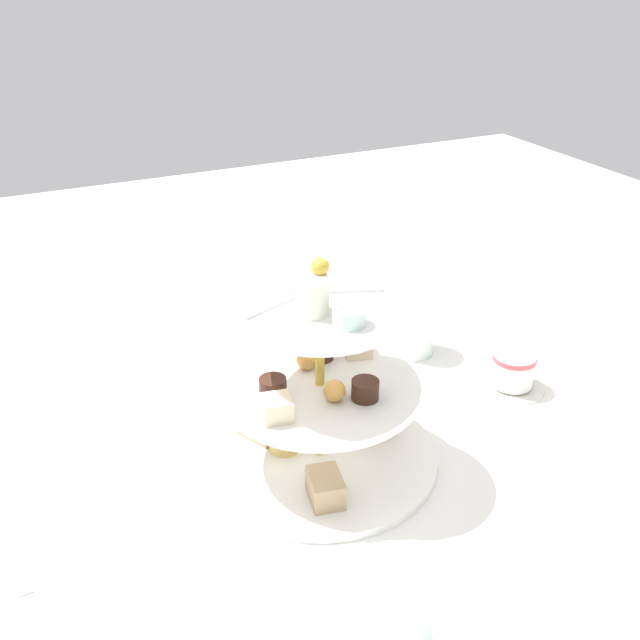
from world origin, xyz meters
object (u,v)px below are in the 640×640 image
teacup_with_saucer (513,372)px  butter_knife_right (626,509)px  water_glass_tall_right (396,624)px  water_glass_short_left (413,328)px  tiered_serving_stand (319,403)px  butter_knife_left (13,536)px  water_glass_mid_back (230,332)px

teacup_with_saucer → butter_knife_right: size_ratio=0.53×
water_glass_tall_right → butter_knife_right: size_ratio=0.67×
water_glass_tall_right → water_glass_short_left: water_glass_tall_right is taller
tiered_serving_stand → water_glass_tall_right: 0.29m
tiered_serving_stand → butter_knife_right: bearing=139.8°
teacup_with_saucer → butter_knife_left: size_ratio=0.53×
water_glass_short_left → teacup_with_saucer: bearing=116.1°
water_glass_tall_right → teacup_with_saucer: bearing=-139.9°
water_glass_tall_right → butter_knife_left: 0.41m
water_glass_short_left → butter_knife_left: 0.59m
butter_knife_right → tiered_serving_stand: bearing=82.6°
teacup_with_saucer → water_glass_mid_back: 0.39m
water_glass_short_left → teacup_with_saucer: 0.16m
butter_knife_left → water_glass_mid_back: water_glass_mid_back is taller
water_glass_mid_back → butter_knife_right: bearing=120.0°
water_glass_short_left → butter_knife_left: water_glass_short_left is taller
water_glass_mid_back → water_glass_tall_right: bearing=84.8°
butter_knife_left → water_glass_short_left: bearing=102.7°
tiered_serving_stand → water_glass_tall_right: bearing=76.8°
water_glass_mid_back → water_glass_short_left: bearing=160.7°
tiered_serving_stand → butter_knife_right: (-0.26, 0.22, -0.08)m
tiered_serving_stand → water_glass_mid_back: 0.26m
tiered_serving_stand → teacup_with_saucer: size_ratio=3.05×
teacup_with_saucer → water_glass_mid_back: water_glass_mid_back is taller
water_glass_tall_right → water_glass_short_left: 0.54m
butter_knife_left → butter_knife_right: size_ratio=1.00×
butter_knife_right → water_glass_short_left: bearing=36.7°
water_glass_tall_right → water_glass_short_left: size_ratio=1.44×
teacup_with_saucer → butter_knife_left: bearing=0.7°
water_glass_tall_right → water_glass_mid_back: water_glass_tall_right is taller
water_glass_tall_right → water_glass_short_left: (-0.30, -0.45, -0.02)m
teacup_with_saucer → water_glass_short_left: bearing=-63.9°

